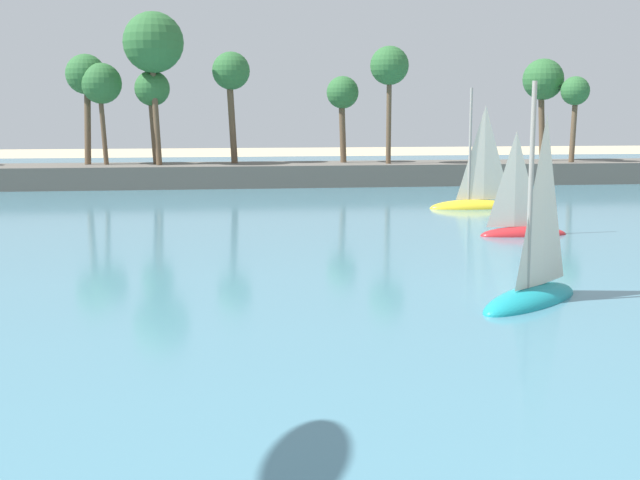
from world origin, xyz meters
The scene contains 5 objects.
sea centered at (0.00, 57.09, 0.03)m, with size 220.00×97.18×0.06m, color teal.
palm_headland centered at (-2.44, 65.67, 3.55)m, with size 102.76×6.02×13.63m.
sailboat_mid_bay centered at (12.86, 37.03, 0.64)m, with size 4.46×1.44×6.42m.
sailboat_toward_headland centered at (8.00, 23.18, 0.74)m, with size 5.00×4.58×7.58m.
sailboat_far_left centered at (14.03, 48.27, 0.78)m, with size 5.51×1.66×7.98m.
Camera 1 is at (-2.23, -2.44, 6.31)m, focal length 47.27 mm.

